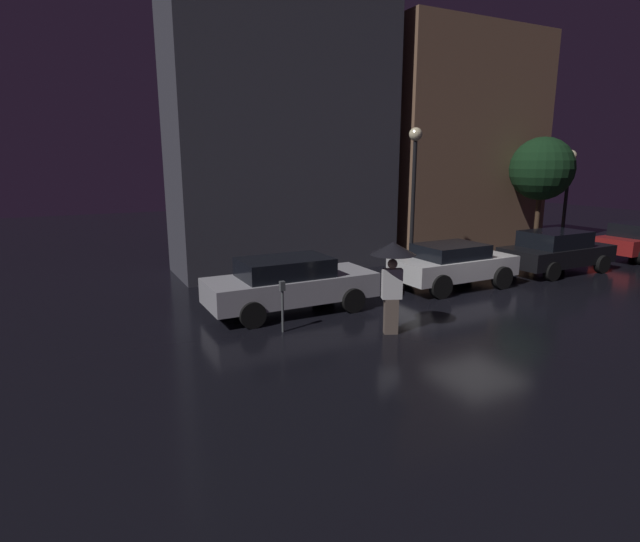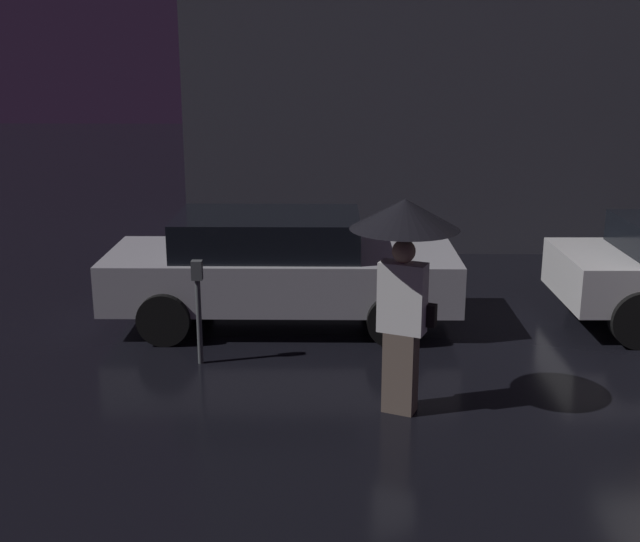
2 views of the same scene
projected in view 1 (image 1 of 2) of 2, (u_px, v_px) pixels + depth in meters
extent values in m
plane|color=black|center=(481.00, 298.00, 14.49)|extent=(60.00, 60.00, 0.00)
cube|color=#3D3D47|center=(283.00, 129.00, 17.56)|extent=(7.88, 3.00, 9.94)
cube|color=#8C664C|center=(462.00, 143.00, 21.29)|extent=(7.36, 3.00, 9.21)
cube|color=#B7B7BF|center=(291.00, 287.00, 13.09)|extent=(4.48, 1.71, 0.64)
cube|color=black|center=(285.00, 267.00, 12.89)|extent=(2.33, 1.49, 0.48)
cylinder|color=black|center=(323.00, 286.00, 14.51)|extent=(0.65, 0.22, 0.65)
cylinder|color=black|center=(353.00, 300.00, 13.04)|extent=(0.65, 0.22, 0.65)
cylinder|color=black|center=(231.00, 298.00, 13.28)|extent=(0.65, 0.22, 0.65)
cylinder|color=black|center=(252.00, 315.00, 11.82)|extent=(0.65, 0.22, 0.65)
cube|color=silver|center=(453.00, 267.00, 15.55)|extent=(3.94, 1.79, 0.61)
cube|color=black|center=(450.00, 251.00, 15.37)|extent=(2.06, 1.55, 0.42)
cylinder|color=black|center=(463.00, 267.00, 16.90)|extent=(0.71, 0.22, 0.71)
cylinder|color=black|center=(502.00, 278.00, 15.41)|extent=(0.71, 0.22, 0.71)
cylinder|color=black|center=(405.00, 275.00, 15.83)|extent=(0.71, 0.22, 0.71)
cylinder|color=black|center=(441.00, 286.00, 14.33)|extent=(0.71, 0.22, 0.71)
cube|color=black|center=(556.00, 255.00, 17.72)|extent=(4.20, 1.85, 0.61)
cube|color=black|center=(555.00, 239.00, 17.52)|extent=(2.20, 1.60, 0.55)
cylinder|color=black|center=(559.00, 256.00, 19.12)|extent=(0.63, 0.22, 0.63)
cylinder|color=black|center=(602.00, 264.00, 17.59)|extent=(0.63, 0.22, 0.63)
cylinder|color=black|center=(510.00, 262.00, 17.98)|extent=(0.63, 0.22, 0.63)
cylinder|color=black|center=(552.00, 271.00, 16.44)|extent=(0.63, 0.22, 0.63)
cube|color=black|center=(640.00, 230.00, 19.97)|extent=(2.07, 1.50, 0.52)
cylinder|color=black|center=(637.00, 245.00, 21.49)|extent=(0.68, 0.22, 0.68)
cylinder|color=black|center=(601.00, 249.00, 20.41)|extent=(0.68, 0.22, 0.68)
cube|color=#66564C|center=(391.00, 316.00, 11.42)|extent=(0.37, 0.31, 0.83)
cube|color=white|center=(392.00, 284.00, 11.26)|extent=(0.50, 0.37, 0.69)
sphere|color=tan|center=(393.00, 264.00, 11.16)|extent=(0.23, 0.23, 0.23)
cylinder|color=black|center=(392.00, 272.00, 11.20)|extent=(0.02, 0.02, 0.81)
cone|color=black|center=(393.00, 248.00, 11.08)|extent=(1.04, 1.04, 0.29)
cube|color=black|center=(401.00, 290.00, 11.40)|extent=(0.19, 0.15, 0.22)
cylinder|color=#4C5154|center=(283.00, 311.00, 11.49)|extent=(0.06, 0.06, 0.99)
cube|color=#4C5154|center=(282.00, 286.00, 11.36)|extent=(0.12, 0.10, 0.22)
cylinder|color=black|center=(413.00, 208.00, 17.37)|extent=(0.14, 0.14, 4.53)
sphere|color=#F9EAB7|center=(416.00, 134.00, 16.83)|extent=(0.45, 0.45, 0.45)
cylinder|color=black|center=(565.00, 208.00, 21.00)|extent=(0.14, 0.14, 3.82)
sphere|color=#F9EAB7|center=(570.00, 156.00, 20.53)|extent=(0.50, 0.50, 0.50)
cylinder|color=#473323|center=(536.00, 226.00, 20.62)|extent=(0.20, 0.20, 2.49)
sphere|color=#143319|center=(542.00, 169.00, 20.11)|extent=(2.52, 2.52, 2.52)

